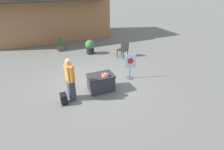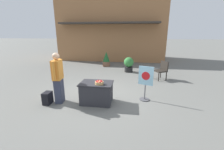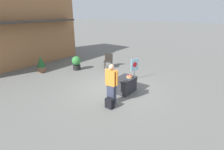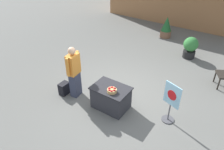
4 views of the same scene
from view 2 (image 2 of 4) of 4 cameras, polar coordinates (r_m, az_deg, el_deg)
name	(u,v)px [view 2 (image 2 of 4)]	position (r m, az deg, el deg)	size (l,w,h in m)	color
ground_plane	(98,95)	(6.00, -5.26, -7.63)	(120.00, 120.00, 0.00)	slate
storefront_building	(112,31)	(14.46, 0.04, 16.29)	(9.18, 4.58, 5.04)	#9E6B42
display_table	(97,93)	(5.27, -5.87, -6.70)	(1.11, 0.77, 0.74)	#2D2D33
apple_basket	(99,83)	(4.95, -4.87, -2.89)	(0.28, 0.28, 0.13)	tan
person_visitor	(58,78)	(5.42, -19.89, -1.01)	(0.31, 0.61, 1.75)	#33384C
backpack	(48,98)	(5.68, -23.35, -8.04)	(0.24, 0.34, 0.42)	black
poster_board	(145,83)	(5.48, 12.63, -2.86)	(0.50, 0.36, 1.26)	#4C4C51
patio_chair	(162,69)	(8.24, 18.42, 2.07)	(0.74, 0.74, 0.96)	#28231E
potted_plant_far_right	(106,59)	(11.08, -2.18, 6.04)	(0.55, 0.55, 1.07)	brown
potted_plant_far_left	(129,64)	(9.45, 6.40, 4.17)	(0.61, 0.61, 0.93)	black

